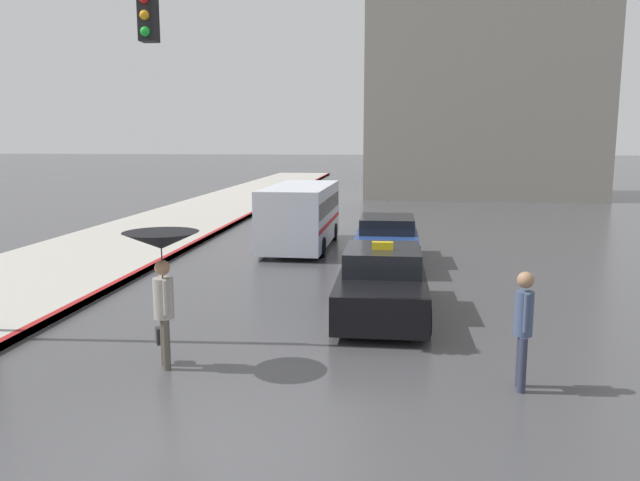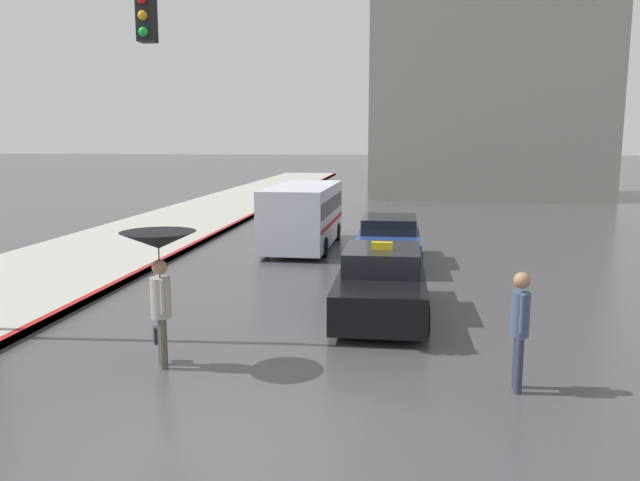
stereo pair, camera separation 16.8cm
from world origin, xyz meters
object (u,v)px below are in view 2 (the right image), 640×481
sedan_red (389,242)px  pedestrian_with_umbrella (159,255)px  taxi (381,284)px  pedestrian_man (520,322)px  traffic_light (41,98)px  ambulance_van (303,213)px

sedan_red → pedestrian_with_umbrella: pedestrian_with_umbrella is taller
pedestrian_with_umbrella → taxi: bearing=-73.4°
pedestrian_with_umbrella → pedestrian_man: 5.61m
sedan_red → traffic_light: (-5.91, -8.09, 3.73)m
sedan_red → pedestrian_man: size_ratio=2.56×
pedestrian_with_umbrella → traffic_light: bearing=37.0°
pedestrian_with_umbrella → pedestrian_man: size_ratio=1.25×
pedestrian_man → traffic_light: (-7.99, 1.31, 3.34)m
taxi → pedestrian_with_umbrella: (-3.42, -3.60, 1.20)m
ambulance_van → traffic_light: bearing=75.6°
sedan_red → ambulance_van: ambulance_van is taller
taxi → pedestrian_man: (2.12, -3.86, 0.40)m
ambulance_van → pedestrian_man: (5.05, -11.89, -0.14)m
taxi → traffic_light: traffic_light is taller
pedestrian_man → ambulance_van: bearing=-154.3°
sedan_red → taxi: bearing=89.6°
taxi → pedestrian_with_umbrella: size_ratio=1.98×
ambulance_van → traffic_light: 11.44m
ambulance_van → taxi: bearing=111.1°
traffic_light → sedan_red: bearing=53.9°
taxi → sedan_red: taxi is taller
taxi → sedan_red: (0.04, 5.54, 0.00)m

